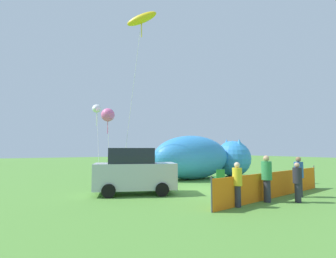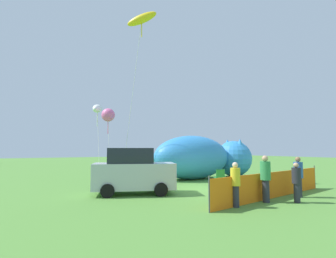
{
  "view_description": "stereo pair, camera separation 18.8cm",
  "coord_description": "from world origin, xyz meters",
  "px_view_note": "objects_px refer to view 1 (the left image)",
  "views": [
    {
      "loc": [
        -8.85,
        -11.34,
        2.17
      ],
      "look_at": [
        -0.29,
        3.22,
        3.46
      ],
      "focal_mm": 28.0,
      "sensor_mm": 36.0,
      "label": 1
    },
    {
      "loc": [
        -8.69,
        -11.44,
        2.17
      ],
      "look_at": [
        -0.29,
        3.22,
        3.46
      ],
      "focal_mm": 28.0,
      "sensor_mm": 36.0,
      "label": 2
    }
  ],
  "objects_px": {
    "kite_pink_octopus": "(108,115)",
    "inflatable_cat": "(203,159)",
    "kite_yellow_hero": "(142,19)",
    "kite_white_ghost": "(97,109)",
    "spectator_in_grey_shirt": "(267,177)",
    "spectator_in_yellow_shirt": "(299,175)",
    "spectator_in_blue_shirt": "(237,182)",
    "spectator_in_white_shirt": "(297,181)",
    "parked_car": "(134,172)",
    "folding_chair": "(220,176)"
  },
  "relations": [
    {
      "from": "parked_car",
      "to": "kite_white_ghost",
      "type": "bearing_deg",
      "value": 110.51
    },
    {
      "from": "spectator_in_yellow_shirt",
      "to": "kite_white_ghost",
      "type": "bearing_deg",
      "value": 117.79
    },
    {
      "from": "kite_pink_octopus",
      "to": "inflatable_cat",
      "type": "bearing_deg",
      "value": -18.21
    },
    {
      "from": "spectator_in_grey_shirt",
      "to": "spectator_in_yellow_shirt",
      "type": "distance_m",
      "value": 2.21
    },
    {
      "from": "spectator_in_yellow_shirt",
      "to": "kite_yellow_hero",
      "type": "bearing_deg",
      "value": 114.95
    },
    {
      "from": "parked_car",
      "to": "spectator_in_blue_shirt",
      "type": "distance_m",
      "value": 5.11
    },
    {
      "from": "spectator_in_blue_shirt",
      "to": "spectator_in_grey_shirt",
      "type": "bearing_deg",
      "value": 1.54
    },
    {
      "from": "spectator_in_grey_shirt",
      "to": "spectator_in_white_shirt",
      "type": "height_order",
      "value": "spectator_in_grey_shirt"
    },
    {
      "from": "spectator_in_blue_shirt",
      "to": "spectator_in_yellow_shirt",
      "type": "distance_m",
      "value": 3.92
    },
    {
      "from": "kite_pink_octopus",
      "to": "parked_car",
      "type": "bearing_deg",
      "value": -94.52
    },
    {
      "from": "kite_white_ghost",
      "to": "kite_yellow_hero",
      "type": "relative_size",
      "value": 0.48
    },
    {
      "from": "folding_chair",
      "to": "kite_white_ghost",
      "type": "relative_size",
      "value": 0.17
    },
    {
      "from": "spectator_in_blue_shirt",
      "to": "spectator_in_white_shirt",
      "type": "relative_size",
      "value": 1.04
    },
    {
      "from": "spectator_in_yellow_shirt",
      "to": "kite_white_ghost",
      "type": "xyz_separation_m",
      "value": [
        -6.12,
        11.62,
        4.12
      ]
    },
    {
      "from": "spectator_in_grey_shirt",
      "to": "kite_yellow_hero",
      "type": "distance_m",
      "value": 13.34
    },
    {
      "from": "inflatable_cat",
      "to": "spectator_in_white_shirt",
      "type": "height_order",
      "value": "inflatable_cat"
    },
    {
      "from": "folding_chair",
      "to": "kite_white_ghost",
      "type": "bearing_deg",
      "value": 62.47
    },
    {
      "from": "folding_chair",
      "to": "kite_pink_octopus",
      "type": "bearing_deg",
      "value": 66.28
    },
    {
      "from": "spectator_in_blue_shirt",
      "to": "parked_car",
      "type": "bearing_deg",
      "value": 115.97
    },
    {
      "from": "spectator_in_yellow_shirt",
      "to": "kite_yellow_hero",
      "type": "distance_m",
      "value": 13.83
    },
    {
      "from": "spectator_in_grey_shirt",
      "to": "kite_pink_octopus",
      "type": "bearing_deg",
      "value": 108.69
    },
    {
      "from": "kite_white_ghost",
      "to": "kite_yellow_hero",
      "type": "bearing_deg",
      "value": -54.95
    },
    {
      "from": "spectator_in_grey_shirt",
      "to": "kite_pink_octopus",
      "type": "relative_size",
      "value": 0.38
    },
    {
      "from": "parked_car",
      "to": "spectator_in_grey_shirt",
      "type": "distance_m",
      "value": 6.03
    },
    {
      "from": "kite_yellow_hero",
      "to": "kite_pink_octopus",
      "type": "xyz_separation_m",
      "value": [
        -1.71,
        1.74,
        -6.56
      ]
    },
    {
      "from": "spectator_in_grey_shirt",
      "to": "kite_yellow_hero",
      "type": "height_order",
      "value": "kite_yellow_hero"
    },
    {
      "from": "spectator_in_grey_shirt",
      "to": "kite_white_ghost",
      "type": "distance_m",
      "value": 12.93
    },
    {
      "from": "folding_chair",
      "to": "inflatable_cat",
      "type": "bearing_deg",
      "value": 1.04
    },
    {
      "from": "spectator_in_grey_shirt",
      "to": "spectator_in_blue_shirt",
      "type": "xyz_separation_m",
      "value": [
        -1.72,
        -0.05,
        -0.13
      ]
    },
    {
      "from": "kite_yellow_hero",
      "to": "kite_white_ghost",
      "type": "bearing_deg",
      "value": 125.05
    },
    {
      "from": "folding_chair",
      "to": "spectator_in_white_shirt",
      "type": "relative_size",
      "value": 0.59
    },
    {
      "from": "kite_white_ghost",
      "to": "kite_pink_octopus",
      "type": "relative_size",
      "value": 1.13
    },
    {
      "from": "spectator_in_blue_shirt",
      "to": "spectator_in_white_shirt",
      "type": "bearing_deg",
      "value": -12.81
    },
    {
      "from": "parked_car",
      "to": "spectator_in_blue_shirt",
      "type": "relative_size",
      "value": 2.53
    },
    {
      "from": "spectator_in_grey_shirt",
      "to": "kite_yellow_hero",
      "type": "bearing_deg",
      "value": 101.73
    },
    {
      "from": "inflatable_cat",
      "to": "spectator_in_yellow_shirt",
      "type": "bearing_deg",
      "value": -95.15
    },
    {
      "from": "kite_white_ghost",
      "to": "folding_chair",
      "type": "bearing_deg",
      "value": -50.49
    },
    {
      "from": "spectator_in_yellow_shirt",
      "to": "spectator_in_blue_shirt",
      "type": "bearing_deg",
      "value": -179.02
    },
    {
      "from": "spectator_in_blue_shirt",
      "to": "kite_white_ghost",
      "type": "distance_m",
      "value": 12.61
    },
    {
      "from": "inflatable_cat",
      "to": "spectator_in_white_shirt",
      "type": "distance_m",
      "value": 9.09
    },
    {
      "from": "spectator_in_grey_shirt",
      "to": "spectator_in_yellow_shirt",
      "type": "xyz_separation_m",
      "value": [
        2.2,
        0.02,
        -0.05
      ]
    },
    {
      "from": "folding_chair",
      "to": "spectator_in_yellow_shirt",
      "type": "height_order",
      "value": "spectator_in_yellow_shirt"
    },
    {
      "from": "spectator_in_yellow_shirt",
      "to": "spectator_in_white_shirt",
      "type": "distance_m",
      "value": 1.36
    },
    {
      "from": "parked_car",
      "to": "inflatable_cat",
      "type": "relative_size",
      "value": 0.5
    },
    {
      "from": "inflatable_cat",
      "to": "kite_pink_octopus",
      "type": "height_order",
      "value": "kite_pink_octopus"
    },
    {
      "from": "spectator_in_blue_shirt",
      "to": "kite_yellow_hero",
      "type": "bearing_deg",
      "value": 90.45
    },
    {
      "from": "parked_car",
      "to": "spectator_in_blue_shirt",
      "type": "height_order",
      "value": "parked_car"
    },
    {
      "from": "folding_chair",
      "to": "inflatable_cat",
      "type": "height_order",
      "value": "inflatable_cat"
    },
    {
      "from": "spectator_in_blue_shirt",
      "to": "kite_white_ghost",
      "type": "height_order",
      "value": "kite_white_ghost"
    },
    {
      "from": "kite_yellow_hero",
      "to": "kite_pink_octopus",
      "type": "relative_size",
      "value": 2.35
    }
  ]
}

